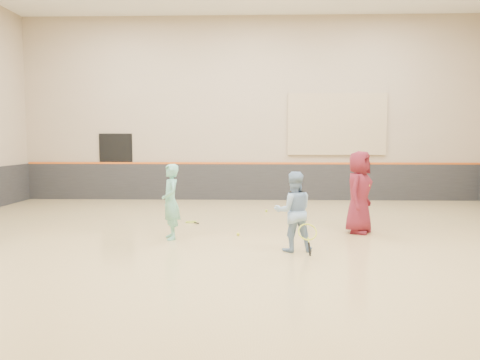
{
  "coord_description": "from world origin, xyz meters",
  "views": [
    {
      "loc": [
        0.08,
        -9.45,
        2.01
      ],
      "look_at": [
        -0.2,
        0.4,
        1.15
      ],
      "focal_mm": 35.0,
      "sensor_mm": 36.0,
      "label": 1
    }
  ],
  "objects_px": {
    "girl": "(171,202)",
    "young_man": "(359,192)",
    "spare_racket": "(191,221)",
    "instructor": "(293,211)"
  },
  "relations": [
    {
      "from": "girl",
      "to": "young_man",
      "type": "bearing_deg",
      "value": 80.16
    },
    {
      "from": "spare_racket",
      "to": "young_man",
      "type": "bearing_deg",
      "value": -16.73
    },
    {
      "from": "spare_racket",
      "to": "instructor",
      "type": "bearing_deg",
      "value": -51.68
    },
    {
      "from": "girl",
      "to": "instructor",
      "type": "relative_size",
      "value": 1.06
    },
    {
      "from": "instructor",
      "to": "spare_racket",
      "type": "distance_m",
      "value": 3.66
    },
    {
      "from": "instructor",
      "to": "spare_racket",
      "type": "relative_size",
      "value": 2.3
    },
    {
      "from": "instructor",
      "to": "young_man",
      "type": "xyz_separation_m",
      "value": [
        1.54,
        1.69,
        0.16
      ]
    },
    {
      "from": "girl",
      "to": "spare_racket",
      "type": "relative_size",
      "value": 2.43
    },
    {
      "from": "girl",
      "to": "spare_racket",
      "type": "bearing_deg",
      "value": 154.91
    },
    {
      "from": "girl",
      "to": "spare_racket",
      "type": "height_order",
      "value": "girl"
    }
  ]
}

